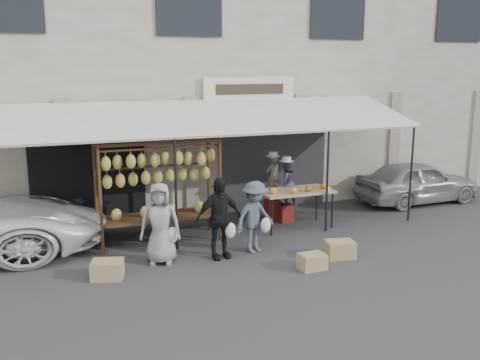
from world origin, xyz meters
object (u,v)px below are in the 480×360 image
object	(u,v)px
vendor_left	(273,178)
vendor_right	(286,182)
customer_left	(160,223)
crate_far	(107,270)
customer_right	(255,217)
crate_near_a	(312,262)
produce_table	(296,192)
sedan	(417,182)
customer_mid	(219,218)
crate_near_b	(340,249)
banana_rack	(158,170)

from	to	relation	value
vendor_left	vendor_right	bearing A→B (deg)	104.51
customer_left	crate_far	size ratio (longest dim) A/B	2.86
customer_right	crate_near_a	distance (m)	1.54
customer_left	crate_far	world-z (taller)	customer_left
produce_table	crate_near_a	bearing A→B (deg)	-109.92
crate_near_a	vendor_left	bearing A→B (deg)	78.39
sedan	customer_right	bearing A→B (deg)	109.05
vendor_right	crate_near_a	xyz separation A→B (m)	(-0.89, -3.00, -0.84)
customer_left	crate_near_a	size ratio (longest dim) A/B	3.27
vendor_left	crate_far	distance (m)	5.03
customer_mid	vendor_right	bearing A→B (deg)	31.71
vendor_right	crate_far	size ratio (longest dim) A/B	1.99
vendor_right	customer_left	size ratio (longest dim) A/B	0.70
produce_table	crate_near_b	bearing A→B (deg)	-92.15
banana_rack	customer_left	bearing A→B (deg)	-101.80
banana_rack	customer_left	world-z (taller)	banana_rack
vendor_right	crate_far	bearing A→B (deg)	22.06
vendor_left	crate_near_b	world-z (taller)	vendor_left
vendor_right	crate_near_b	distance (m)	2.77
customer_right	crate_far	distance (m)	3.07
customer_right	sedan	bearing A→B (deg)	0.94
banana_rack	crate_near_a	xyz separation A→B (m)	(2.30, -2.57, -1.43)
customer_mid	crate_near_a	distance (m)	1.97
banana_rack	crate_near_b	world-z (taller)	banana_rack
banana_rack	customer_mid	xyz separation A→B (m)	(0.87, -1.38, -0.76)
vendor_left	crate_far	bearing A→B (deg)	11.57
vendor_left	crate_near_a	bearing A→B (deg)	60.51
customer_mid	customer_left	bearing A→B (deg)	166.94
produce_table	vendor_right	size ratio (longest dim) A/B	1.55
banana_rack	crate_far	world-z (taller)	banana_rack
customer_left	vendor_left	bearing A→B (deg)	50.08
produce_table	customer_mid	world-z (taller)	customer_mid
banana_rack	vendor_right	size ratio (longest dim) A/B	2.38
customer_left	customer_mid	size ratio (longest dim) A/B	0.97
customer_mid	crate_near_b	distance (m)	2.47
banana_rack	produce_table	bearing A→B (deg)	-2.14
vendor_left	banana_rack	bearing A→B (deg)	-3.60
vendor_right	crate_far	distance (m)	5.05
vendor_right	customer_left	world-z (taller)	customer_left
produce_table	customer_right	size ratio (longest dim) A/B	1.16
customer_right	crate_far	world-z (taller)	customer_right
customer_mid	sedan	size ratio (longest dim) A/B	0.47
vendor_right	sedan	bearing A→B (deg)	-177.76
banana_rack	vendor_right	world-z (taller)	banana_rack
customer_left	crate_near_a	world-z (taller)	customer_left
vendor_right	sedan	distance (m)	4.23
produce_table	customer_left	xyz separation A→B (m)	(-3.45, -1.13, -0.08)
vendor_right	customer_right	bearing A→B (deg)	45.59
vendor_left	sedan	distance (m)	4.43
crate_near_b	sedan	size ratio (longest dim) A/B	0.16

